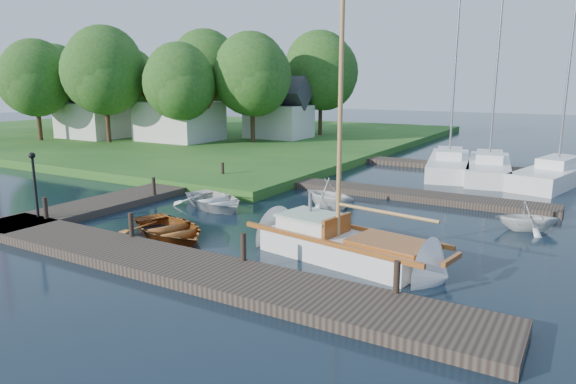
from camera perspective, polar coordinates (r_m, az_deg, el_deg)
The scene contains 31 objects.
ground at distance 19.65m, azimuth 0.00°, elevation -3.42°, with size 160.00×160.00×0.00m, color black.
near_dock at distance 15.01m, azimuth -11.90°, elevation -8.08°, with size 18.00×2.20×0.30m, color #2D211D.
left_dock at distance 25.93m, azimuth -13.06°, elevation 0.42°, with size 2.20×18.00×0.30m, color #2D211D.
far_dock at distance 24.57m, azimuth 11.83°, elevation -0.16°, with size 14.00×1.60×0.30m, color #2D211D.
shore at distance 53.94m, azimuth -13.86°, elevation 6.43°, with size 50.00×40.00×0.50m, color #23521C.
mooring_post_0 at distance 21.04m, azimuth -25.34°, elevation -1.60°, with size 0.16×0.16×0.80m, color black.
mooring_post_1 at distance 17.56m, azimuth -17.02°, elevation -3.49°, with size 0.16×0.16×0.80m, color black.
mooring_post_2 at distance 14.65m, azimuth -4.97°, elevation -6.08°, with size 0.16×0.16×0.80m, color black.
mooring_post_3 at distance 12.71m, azimuth 11.99°, elevation -9.21°, with size 0.16×0.16×0.80m, color black.
mooring_post_4 at distance 23.74m, azimuth -14.69°, elevation 0.63°, with size 0.16×0.16×0.80m, color black.
mooring_post_5 at distance 27.41m, azimuth -7.27°, elevation 2.43°, with size 0.16×0.16×0.80m, color black.
lamp_post at distance 21.23m, azimuth -26.38°, elevation 1.65°, with size 0.24×0.24×2.44m.
sailboat at distance 15.66m, azimuth 6.62°, elevation -6.28°, with size 7.37×3.10×9.83m.
dinghy at distance 18.18m, azimuth -13.10°, elevation -3.72°, with size 2.79×3.90×0.81m, color brown.
tender_a at distance 22.15m, azimuth -8.20°, elevation -0.70°, with size 2.74×3.84×0.80m, color silver.
tender_b at distance 21.83m, azimuth 4.65°, elevation -0.02°, with size 2.25×2.61×1.38m, color silver.
tender_d at distance 20.43m, azimuth 25.13°, elevation -2.31°, with size 1.90×2.20×1.16m, color silver.
marina_boat_1 at distance 31.94m, azimuth 17.44°, elevation 3.10°, with size 3.89×8.64×10.65m.
marina_boat_2 at distance 31.26m, azimuth 21.40°, elevation 2.64°, with size 3.48×8.48×11.25m.
marina_boat_3 at distance 30.73m, azimuth 27.74°, elevation 1.93°, with size 4.13×8.68×10.90m.
house_a at distance 43.90m, azimuth -12.01°, elevation 8.85°, with size 6.30×5.00×6.29m.
house_b at distance 48.39m, azimuth -20.71°, elevation 8.39°, with size 5.77×4.50×5.79m.
house_c at distance 45.08m, azimuth -1.03°, elevation 8.70°, with size 5.25×4.00×5.28m.
tree_0 at distance 47.61m, azimuth -26.26°, elevation 11.22°, with size 6.12×6.07×8.28m.
tree_1 at distance 44.01m, azimuth -19.70°, elevation 12.50°, with size 6.70×6.70×9.20m.
tree_2 at distance 41.05m, azimuth -11.92°, elevation 11.84°, with size 5.83×5.75×7.82m.
tree_3 at distance 41.70m, azimuth -3.98°, elevation 12.84°, with size 6.41×6.38×8.74m.
tree_4 at distance 49.73m, azimuth -9.10°, elevation 13.24°, with size 7.01×7.01×9.66m.
tree_5 at distance 53.79m, azimuth -17.18°, elevation 11.75°, with size 6.00×5.94×8.10m.
tree_6 at distance 55.95m, azimuth -24.52°, elevation 11.44°, with size 6.24×6.20×8.46m.
tree_7 at distance 47.56m, azimuth 3.70°, elevation 13.22°, with size 6.83×6.83×9.38m.
Camera 1 is at (9.67, -16.28, 5.26)m, focal length 32.00 mm.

